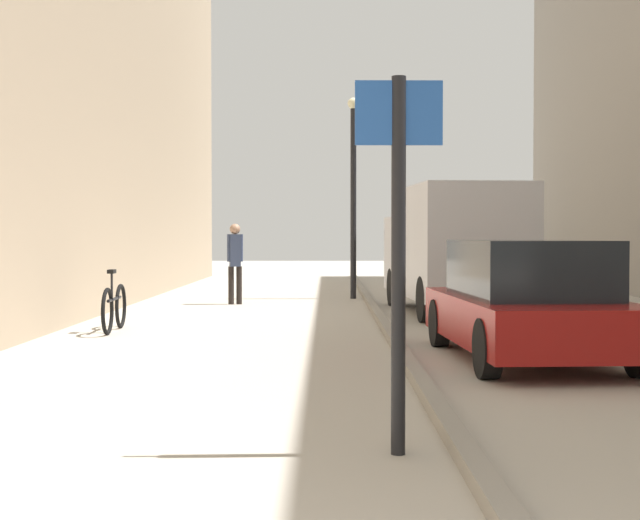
% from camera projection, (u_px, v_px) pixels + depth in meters
% --- Properties ---
extents(ground_plane, '(80.00, 80.00, 0.00)m').
position_uv_depth(ground_plane, '(285.00, 333.00, 14.37)').
color(ground_plane, '#A8A093').
extents(kerb_strip, '(0.16, 40.00, 0.12)m').
position_uv_depth(kerb_strip, '(388.00, 329.00, 14.36)').
color(kerb_strip, gray).
rests_on(kerb_strip, ground_plane).
extents(pedestrian_main_foreground, '(0.34, 0.24, 1.76)m').
position_uv_depth(pedestrian_main_foreground, '(235.00, 258.00, 20.34)').
color(pedestrian_main_foreground, black).
rests_on(pedestrian_main_foreground, ground_plane).
extents(delivery_van, '(2.34, 5.47, 2.42)m').
position_uv_depth(delivery_van, '(454.00, 246.00, 17.96)').
color(delivery_van, '#B7B7BC').
rests_on(delivery_van, ground_plane).
extents(parked_car, '(2.04, 4.30, 1.45)m').
position_uv_depth(parked_car, '(528.00, 301.00, 11.26)').
color(parked_car, maroon).
rests_on(parked_car, ground_plane).
extents(street_sign_post, '(0.60, 0.10, 2.60)m').
position_uv_depth(street_sign_post, '(399.00, 231.00, 6.40)').
color(street_sign_post, black).
rests_on(street_sign_post, ground_plane).
extents(lamp_post, '(0.28, 0.28, 4.76)m').
position_uv_depth(lamp_post, '(353.00, 184.00, 22.11)').
color(lamp_post, black).
rests_on(lamp_post, ground_plane).
extents(bicycle_leaning, '(0.12, 1.77, 0.98)m').
position_uv_depth(bicycle_leaning, '(114.00, 307.00, 14.61)').
color(bicycle_leaning, black).
rests_on(bicycle_leaning, ground_plane).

